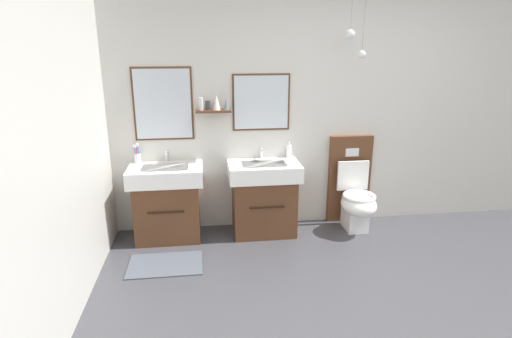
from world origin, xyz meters
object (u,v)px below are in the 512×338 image
(vanity_sink_right, at_px, (264,196))
(toothbrush_cup, at_px, (138,157))
(soap_dispenser, at_px, (289,151))
(toilet, at_px, (354,194))
(vanity_sink_left, at_px, (168,201))

(vanity_sink_right, xyz_separation_m, toothbrush_cup, (-1.30, 0.17, 0.43))
(soap_dispenser, bearing_deg, toilet, -13.60)
(vanity_sink_left, bearing_deg, vanity_sink_right, 0.00)
(toilet, xyz_separation_m, soap_dispenser, (-0.71, 0.17, 0.48))
(soap_dispenser, bearing_deg, vanity_sink_right, -148.76)
(toilet, bearing_deg, soap_dispenser, 166.40)
(vanity_sink_left, distance_m, toothbrush_cup, 0.55)
(toilet, height_order, toothbrush_cup, toilet)
(vanity_sink_left, distance_m, vanity_sink_right, 1.01)
(vanity_sink_left, relative_size, soap_dispenser, 4.46)
(vanity_sink_right, height_order, toilet, toilet)
(vanity_sink_left, bearing_deg, toothbrush_cup, 149.38)
(vanity_sink_left, xyz_separation_m, toilet, (2.02, 0.01, -0.03))
(vanity_sink_right, height_order, soap_dispenser, soap_dispenser)
(toothbrush_cup, relative_size, soap_dispenser, 1.20)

